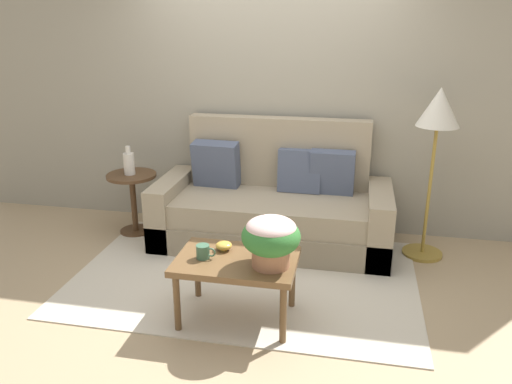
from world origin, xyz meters
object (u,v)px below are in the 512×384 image
at_px(floor_lamp, 438,122).
at_px(table_vase, 129,163).
at_px(snack_bowl, 224,246).
at_px(potted_plant, 271,237).
at_px(side_table, 133,193).
at_px(couch, 273,207).
at_px(coffee_table, 237,266).
at_px(coffee_mug, 203,252).

xyz_separation_m(floor_lamp, table_vase, (-2.77, -0.05, -0.50)).
xyz_separation_m(floor_lamp, snack_bowl, (-1.53, -1.22, -0.71)).
bearing_deg(potted_plant, side_table, 139.99).
height_order(couch, coffee_table, couch).
bearing_deg(floor_lamp, coffee_table, -136.73).
relative_size(potted_plant, snack_bowl, 3.32).
bearing_deg(coffee_table, coffee_mug, -169.82).
xyz_separation_m(potted_plant, coffee_mug, (-0.47, 0.02, -0.16)).
bearing_deg(side_table, table_vase, -136.54).
xyz_separation_m(side_table, snack_bowl, (1.23, -1.18, 0.09)).
distance_m(coffee_mug, table_vase, 1.76).
xyz_separation_m(coffee_mug, table_vase, (-1.14, 1.32, 0.20)).
distance_m(floor_lamp, coffee_mug, 2.24).
relative_size(side_table, coffee_mug, 4.44).
bearing_deg(coffee_mug, floor_lamp, 39.94).
bearing_deg(table_vase, coffee_table, -43.23).
height_order(side_table, potted_plant, potted_plant).
bearing_deg(potted_plant, table_vase, 140.33).
height_order(coffee_table, table_vase, table_vase).
bearing_deg(coffee_table, couch, 88.87).
distance_m(side_table, snack_bowl, 1.71).
bearing_deg(coffee_table, table_vase, 136.77).
bearing_deg(table_vase, couch, 3.35).
height_order(coffee_table, side_table, side_table).
distance_m(couch, potted_plant, 1.47).
xyz_separation_m(couch, coffee_mug, (-0.25, -1.40, 0.18)).
relative_size(side_table, potted_plant, 1.56).
bearing_deg(coffee_table, floor_lamp, 43.27).
bearing_deg(floor_lamp, snack_bowl, -141.52).
height_order(couch, snack_bowl, couch).
bearing_deg(potted_plant, snack_bowl, 155.45).
relative_size(coffee_table, potted_plant, 2.13).
height_order(side_table, table_vase, table_vase).
distance_m(coffee_table, snack_bowl, 0.19).
bearing_deg(couch, snack_bowl, -96.64).
relative_size(coffee_table, side_table, 1.37).
relative_size(couch, coffee_table, 2.60).
xyz_separation_m(couch, coffee_table, (-0.03, -1.36, 0.07)).
xyz_separation_m(coffee_table, table_vase, (-1.36, 1.28, 0.31)).
relative_size(coffee_mug, table_vase, 0.49).
relative_size(couch, floor_lamp, 1.44).
relative_size(couch, potted_plant, 5.53).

